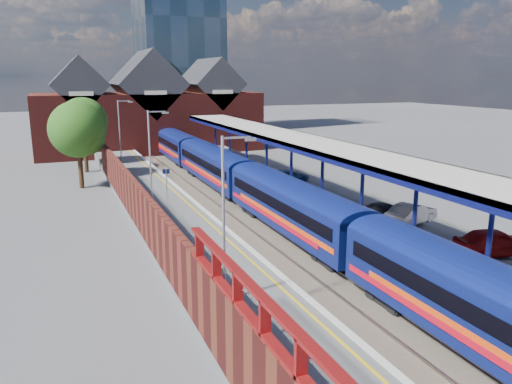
% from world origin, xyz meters
% --- Properties ---
extents(ground, '(240.00, 240.00, 0.00)m').
position_xyz_m(ground, '(0.00, 30.00, 0.00)').
color(ground, '#5B5B5E').
rests_on(ground, ground).
extents(ballast_bed, '(6.00, 76.00, 0.06)m').
position_xyz_m(ballast_bed, '(0.00, 20.00, 0.03)').
color(ballast_bed, '#473D33').
rests_on(ballast_bed, ground).
extents(rails, '(4.51, 76.00, 0.14)m').
position_xyz_m(rails, '(0.00, 20.00, 0.12)').
color(rails, slate).
rests_on(rails, ground).
extents(left_platform, '(5.00, 76.00, 1.00)m').
position_xyz_m(left_platform, '(-5.50, 20.00, 0.50)').
color(left_platform, '#565659').
rests_on(left_platform, ground).
extents(right_platform, '(6.00, 76.00, 1.00)m').
position_xyz_m(right_platform, '(6.00, 20.00, 0.50)').
color(right_platform, '#565659').
rests_on(right_platform, ground).
extents(coping_left, '(0.30, 76.00, 0.05)m').
position_xyz_m(coping_left, '(-3.15, 20.00, 1.02)').
color(coping_left, silver).
rests_on(coping_left, left_platform).
extents(coping_right, '(0.30, 76.00, 0.05)m').
position_xyz_m(coping_right, '(3.15, 20.00, 1.02)').
color(coping_right, silver).
rests_on(coping_right, right_platform).
extents(yellow_line, '(0.14, 76.00, 0.01)m').
position_xyz_m(yellow_line, '(-3.75, 20.00, 1.01)').
color(yellow_line, yellow).
rests_on(yellow_line, left_platform).
extents(train, '(2.88, 65.91, 3.45)m').
position_xyz_m(train, '(1.49, 23.78, 2.12)').
color(train, navy).
rests_on(train, ground).
extents(canopy, '(4.50, 52.00, 4.48)m').
position_xyz_m(canopy, '(5.48, 21.95, 5.25)').
color(canopy, '#0E1355').
rests_on(canopy, right_platform).
extents(lamp_post_b, '(1.48, 0.18, 7.00)m').
position_xyz_m(lamp_post_b, '(-6.36, 6.00, 4.99)').
color(lamp_post_b, '#A5A8AA').
rests_on(lamp_post_b, left_platform).
extents(lamp_post_c, '(1.48, 0.18, 7.00)m').
position_xyz_m(lamp_post_c, '(-6.36, 22.00, 4.99)').
color(lamp_post_c, '#A5A8AA').
rests_on(lamp_post_c, left_platform).
extents(lamp_post_d, '(1.48, 0.18, 7.00)m').
position_xyz_m(lamp_post_d, '(-6.36, 38.00, 4.99)').
color(lamp_post_d, '#A5A8AA').
rests_on(lamp_post_d, left_platform).
extents(platform_sign, '(0.55, 0.08, 2.50)m').
position_xyz_m(platform_sign, '(-5.00, 24.00, 2.69)').
color(platform_sign, '#A5A8AA').
rests_on(platform_sign, left_platform).
extents(brick_wall, '(0.35, 50.00, 3.86)m').
position_xyz_m(brick_wall, '(-8.10, 13.54, 2.45)').
color(brick_wall, maroon).
rests_on(brick_wall, left_platform).
extents(station_building, '(30.00, 12.12, 13.78)m').
position_xyz_m(station_building, '(0.00, 58.00, 5.45)').
color(station_building, maroon).
rests_on(station_building, ground).
extents(glass_tower, '(14.20, 14.20, 40.30)m').
position_xyz_m(glass_tower, '(10.00, 80.00, 20.20)').
color(glass_tower, '#415E70').
rests_on(glass_tower, ground).
extents(tree_near, '(5.20, 5.20, 8.10)m').
position_xyz_m(tree_near, '(-10.35, 35.91, 5.35)').
color(tree_near, '#382314').
rests_on(tree_near, ground).
extents(tree_far, '(5.20, 5.20, 8.10)m').
position_xyz_m(tree_far, '(-9.35, 43.91, 5.35)').
color(tree_far, '#382314').
rests_on(tree_far, ground).
extents(parked_car_red, '(4.56, 2.56, 1.47)m').
position_xyz_m(parked_car_red, '(8.50, 5.74, 1.73)').
color(parked_car_red, maroon).
rests_on(parked_car_red, right_platform).
extents(parked_car_silver, '(4.41, 2.85, 1.37)m').
position_xyz_m(parked_car_silver, '(8.19, 12.05, 1.69)').
color(parked_car_silver, '#99999E').
rests_on(parked_car_silver, right_platform).
extents(parked_car_dark, '(4.55, 2.63, 1.24)m').
position_xyz_m(parked_car_dark, '(6.98, 13.29, 1.62)').
color(parked_car_dark, black).
rests_on(parked_car_dark, right_platform).
extents(parked_car_blue, '(4.13, 2.07, 1.12)m').
position_xyz_m(parked_car_blue, '(6.47, 26.80, 1.56)').
color(parked_car_blue, navy).
rests_on(parked_car_blue, right_platform).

